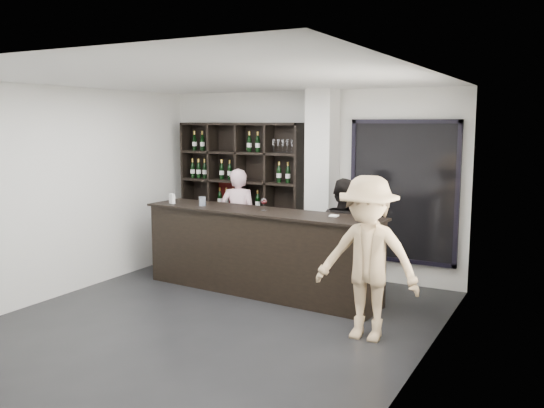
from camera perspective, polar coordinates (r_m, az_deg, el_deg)
The scene contains 12 objects.
floor at distance 7.16m, azimuth -5.90°, elevation -11.65°, with size 5.00×5.50×0.01m, color black.
wine_shelf at distance 9.59m, azimuth -3.10°, elevation 0.87°, with size 2.20×0.35×2.40m, color black, non-canonical shape.
structural_column at distance 8.79m, azimuth 4.94°, elevation 1.83°, with size 0.40×0.40×2.90m, color silver.
glass_panel at distance 8.61m, azimuth 12.88°, elevation 1.18°, with size 1.60×0.08×2.10m.
tasting_counter at distance 8.15m, azimuth -1.24°, elevation -4.74°, with size 3.60×0.74×1.19m.
taster_pink at distance 9.48m, azimuth -3.35°, elevation -1.47°, with size 0.61×0.40×1.66m, color #FDCDD5.
taster_black at distance 8.14m, azimuth 7.17°, elevation -3.21°, with size 0.80×0.62×1.64m, color black.
customer at distance 6.46m, azimuth 9.43°, elevation -5.35°, with size 1.19×0.68×1.84m, color tan.
wine_glass at distance 7.99m, azimuth -0.82°, elevation 0.06°, with size 0.08×0.08×0.20m, color white, non-canonical shape.
spit_cup at distance 8.52m, azimuth -6.92°, elevation 0.27°, with size 0.10×0.10×0.13m, color #9CA9BC.
napkin_stack at distance 7.56m, azimuth 6.15°, elevation -1.16°, with size 0.11×0.11×0.02m, color white.
card_stand at distance 8.82m, azimuth -9.87°, elevation 0.53°, with size 0.10×0.05×0.15m, color white.
Camera 1 is at (3.81, -5.56, 2.42)m, focal length 38.00 mm.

